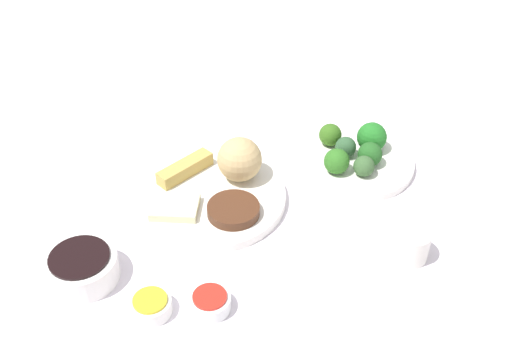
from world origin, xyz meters
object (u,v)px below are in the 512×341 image
object	(u,v)px
main_plate	(209,197)
soy_sauce_bowl	(82,268)
teacup	(410,244)
broccoli_plate	(352,161)
sauce_ramekin_hot_mustard	(151,306)
sauce_ramekin_sweet_and_sour	(210,303)

from	to	relation	value
main_plate	soy_sauce_bowl	bearing A→B (deg)	-54.22
main_plate	teacup	size ratio (longest dim) A/B	4.46
main_plate	broccoli_plate	size ratio (longest dim) A/B	1.16
main_plate	teacup	xyz separation A→B (m)	(0.18, 0.29, 0.02)
sauce_ramekin_hot_mustard	sauce_ramekin_sweet_and_sour	xyz separation A→B (m)	(0.01, 0.08, 0.00)
sauce_ramekin_hot_mustard	teacup	world-z (taller)	teacup
sauce_ramekin_hot_mustard	sauce_ramekin_sweet_and_sour	distance (m)	0.08
soy_sauce_bowl	broccoli_plate	bearing A→B (deg)	113.60
soy_sauce_bowl	sauce_ramekin_sweet_and_sour	distance (m)	0.20
main_plate	sauce_ramekin_hot_mustard	size ratio (longest dim) A/B	4.45
soy_sauce_bowl	sauce_ramekin_sweet_and_sour	bearing A→B (deg)	63.93
teacup	soy_sauce_bowl	bearing A→B (deg)	-94.08
main_plate	soy_sauce_bowl	distance (m)	0.25
soy_sauce_bowl	sauce_ramekin_hot_mustard	xyz separation A→B (m)	(0.08, 0.10, -0.01)
sauce_ramekin_hot_mustard	soy_sauce_bowl	bearing A→B (deg)	-129.65
soy_sauce_bowl	teacup	bearing A→B (deg)	85.92
main_plate	sauce_ramekin_sweet_and_sour	bearing A→B (deg)	-5.36
broccoli_plate	soy_sauce_bowl	world-z (taller)	soy_sauce_bowl
broccoli_plate	main_plate	bearing A→B (deg)	-77.35
sauce_ramekin_hot_mustard	broccoli_plate	bearing A→B (deg)	127.50
soy_sauce_bowl	main_plate	bearing A→B (deg)	125.78
sauce_ramekin_hot_mustard	teacup	distance (m)	0.40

